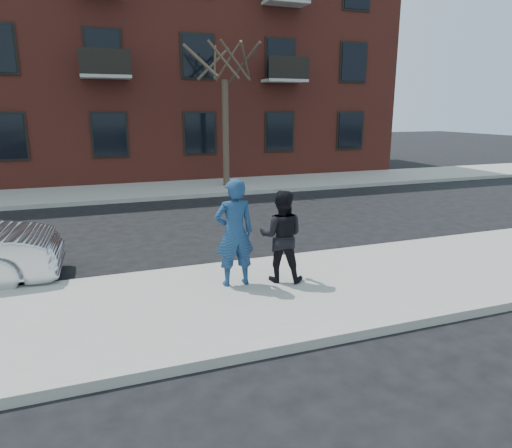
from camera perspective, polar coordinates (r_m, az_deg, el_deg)
name	(u,v)px	position (r m, az deg, el deg)	size (l,w,h in m)	color
ground	(154,311)	(7.79, -12.63, -10.60)	(100.00, 100.00, 0.00)	black
near_sidewalk	(156,313)	(7.54, -12.40, -10.85)	(50.00, 3.50, 0.15)	gray
near_curb	(143,276)	(9.19, -13.98, -6.28)	(50.00, 0.10, 0.15)	#999691
far_sidewalk	(114,193)	(18.59, -17.38, 3.77)	(50.00, 3.50, 0.15)	gray
far_curb	(117,201)	(16.82, -17.04, 2.75)	(50.00, 0.10, 0.15)	#999691
apartment_building	(138,49)	(25.38, -14.56, 20.37)	(24.30, 10.30, 12.30)	maroon
street_tree	(224,48)	(18.95, -3.98, 21.11)	(3.60, 3.60, 6.80)	#392D21
man_hoodie	(234,233)	(8.01, -2.71, -1.10)	(0.71, 0.52, 1.92)	navy
man_peacoat	(281,236)	(8.25, 3.19, -1.53)	(1.02, 0.94, 1.68)	black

